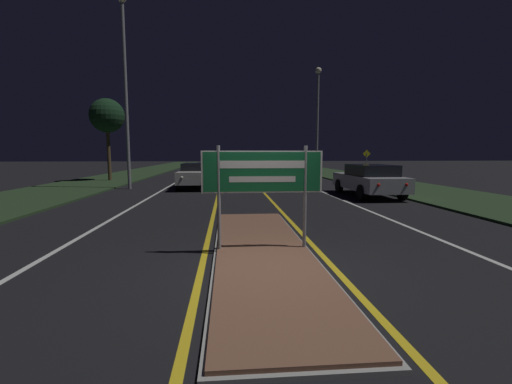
% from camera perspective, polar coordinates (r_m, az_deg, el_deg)
% --- Properties ---
extents(ground_plane, '(160.00, 160.00, 0.00)m').
position_cam_1_polar(ground_plane, '(6.04, 2.04, -12.78)').
color(ground_plane, black).
extents(median_island, '(1.92, 7.84, 0.10)m').
position_cam_1_polar(median_island, '(6.99, 1.04, -9.73)').
color(median_island, '#999993').
rests_on(median_island, ground_plane).
extents(verge_left, '(5.00, 100.00, 0.08)m').
position_cam_1_polar(verge_left, '(27.20, -23.69, 1.83)').
color(verge_left, '#23381E').
rests_on(verge_left, ground_plane).
extents(verge_right, '(5.00, 100.00, 0.08)m').
position_cam_1_polar(verge_right, '(27.68, 16.83, 2.17)').
color(verge_right, '#23381E').
rests_on(verge_right, ground_plane).
extents(centre_line_yellow_left, '(0.12, 70.00, 0.01)m').
position_cam_1_polar(centre_line_yellow_left, '(30.73, -5.65, 2.75)').
color(centre_line_yellow_left, gold).
rests_on(centre_line_yellow_left, ground_plane).
extents(centre_line_yellow_right, '(0.12, 70.00, 0.01)m').
position_cam_1_polar(centre_line_yellow_right, '(30.78, -1.36, 2.79)').
color(centre_line_yellow_right, gold).
rests_on(centre_line_yellow_right, ground_plane).
extents(lane_line_white_left, '(0.12, 70.00, 0.01)m').
position_cam_1_polar(lane_line_white_left, '(30.93, -11.32, 2.68)').
color(lane_line_white_left, silver).
rests_on(lane_line_white_left, ground_plane).
extents(lane_line_white_right, '(0.12, 70.00, 0.01)m').
position_cam_1_polar(lane_line_white_right, '(31.11, 4.26, 2.81)').
color(lane_line_white_right, silver).
rests_on(lane_line_white_right, ground_plane).
extents(edge_line_white_left, '(0.10, 70.00, 0.01)m').
position_cam_1_polar(edge_line_white_left, '(31.41, -16.77, 2.59)').
color(edge_line_white_left, silver).
rests_on(edge_line_white_left, ground_plane).
extents(edge_line_white_right, '(0.10, 70.00, 0.01)m').
position_cam_1_polar(edge_line_white_right, '(31.72, 9.63, 2.81)').
color(edge_line_white_right, silver).
rests_on(edge_line_white_right, ground_plane).
extents(highway_sign, '(2.38, 0.07, 2.04)m').
position_cam_1_polar(highway_sign, '(6.72, 1.07, 2.69)').
color(highway_sign, gray).
rests_on(highway_sign, median_island).
extents(streetlight_left_near, '(0.46, 0.46, 10.33)m').
position_cam_1_polar(streetlight_left_near, '(20.71, -20.98, 17.64)').
color(streetlight_left_near, gray).
rests_on(streetlight_left_near, ground_plane).
extents(streetlight_right_near, '(0.48, 0.48, 8.45)m').
position_cam_1_polar(streetlight_right_near, '(27.33, 10.22, 13.27)').
color(streetlight_right_near, gray).
rests_on(streetlight_right_near, ground_plane).
extents(car_receding_0, '(2.01, 4.79, 1.47)m').
position_cam_1_polar(car_receding_0, '(16.71, 18.31, 2.01)').
color(car_receding_0, '#B7B7BC').
rests_on(car_receding_0, ground_plane).
extents(car_receding_1, '(1.96, 4.09, 1.49)m').
position_cam_1_polar(car_receding_1, '(29.45, 7.54, 4.10)').
color(car_receding_1, navy).
rests_on(car_receding_1, ground_plane).
extents(car_receding_2, '(1.87, 4.76, 1.45)m').
position_cam_1_polar(car_receding_2, '(36.77, 5.43, 4.55)').
color(car_receding_2, '#B7B7BC').
rests_on(car_receding_2, ground_plane).
extents(car_approaching_0, '(2.01, 4.69, 1.41)m').
position_cam_1_polar(car_approaching_0, '(20.00, -9.74, 2.90)').
color(car_approaching_0, silver).
rests_on(car_approaching_0, ground_plane).
extents(warning_sign, '(0.60, 0.06, 2.17)m').
position_cam_1_polar(warning_sign, '(27.49, 17.93, 4.93)').
color(warning_sign, gray).
rests_on(warning_sign, verge_right).
extents(roadside_palm_left, '(2.35, 2.35, 5.69)m').
position_cam_1_polar(roadside_palm_left, '(26.49, -23.58, 11.50)').
color(roadside_palm_left, '#4C3823').
rests_on(roadside_palm_left, verge_left).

